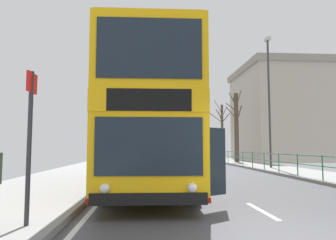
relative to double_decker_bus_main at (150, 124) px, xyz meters
The scene contains 7 objects.
double_decker_bus_main is the anchor object (origin of this frame).
pedestrian_railing_far_kerb 12.91m from the double_decker_bus_main, 56.84° to the left, with size 0.05×32.24×1.02m.
bus_stop_sign_near 6.16m from the double_decker_bus_main, 110.72° to the right, with size 0.08×0.44×2.69m.
street_lamp_far_side 12.63m from the double_decker_bus_main, 48.73° to the left, with size 0.28×0.60×8.82m.
bare_tree_far_00 28.29m from the double_decker_bus_main, 71.29° to the left, with size 2.26×2.61×7.24m.
bare_tree_far_01 19.52m from the double_decker_bus_main, 64.95° to the left, with size 1.40×2.83×6.56m.
background_building_00 28.34m from the double_decker_bus_main, 53.48° to the left, with size 13.15×11.04×10.37m.
Camera 1 is at (-2.68, -4.78, 1.48)m, focal length 33.96 mm.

